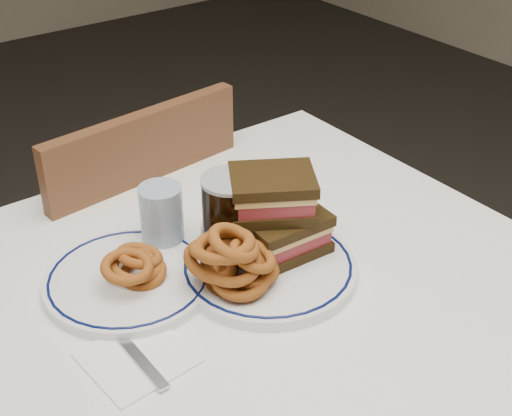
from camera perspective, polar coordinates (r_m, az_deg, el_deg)
dining_table at (r=1.08m, az=-8.01°, el=-13.54°), size 1.27×0.87×0.75m
chair_far at (r=1.58m, az=-10.30°, el=-4.67°), size 0.45×0.45×0.88m
main_plate at (r=1.09m, az=0.95°, el=-4.76°), size 0.27×0.27×0.02m
reuben_sandwich at (r=1.08m, az=1.77°, el=-0.41°), size 0.16×0.15×0.13m
onion_rings_main at (r=1.01m, az=-1.93°, el=-4.23°), size 0.14×0.12×0.13m
ketchup_ramekin at (r=1.13m, az=-3.19°, el=-1.83°), size 0.05×0.05×0.03m
beer_mug at (r=1.08m, az=-1.86°, el=-0.91°), size 0.13×0.09×0.15m
water_glass at (r=1.13m, az=-7.54°, el=-0.76°), size 0.07×0.07×0.11m
far_plate at (r=1.08m, az=-10.15°, el=-5.66°), size 0.25×0.25×0.02m
onion_rings_far at (r=1.06m, az=-9.55°, el=-4.52°), size 0.11×0.10×0.06m
napkin_fork at (r=0.97m, az=-9.62°, el=-11.59°), size 0.13×0.17×0.01m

